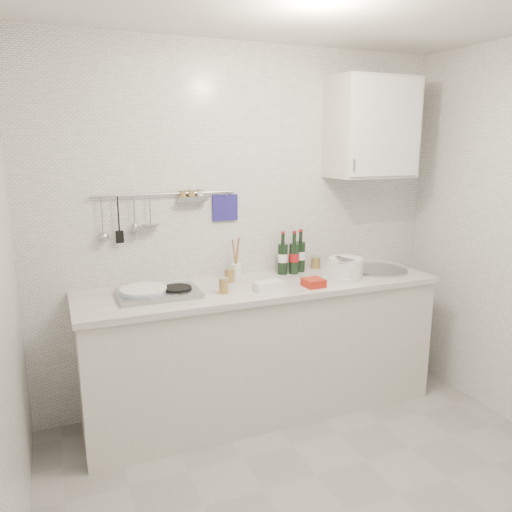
{
  "coord_description": "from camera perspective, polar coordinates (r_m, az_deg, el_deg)",
  "views": [
    {
      "loc": [
        -1.27,
        -1.86,
        1.84
      ],
      "look_at": [
        -0.13,
        0.9,
        1.17
      ],
      "focal_mm": 35.0,
      "sensor_mm": 36.0,
      "label": 1
    }
  ],
  "objects": [
    {
      "name": "floor",
      "position": [
        2.91,
        10.26,
        -26.77
      ],
      "size": [
        3.0,
        3.0,
        0.0
      ],
      "primitive_type": "plane",
      "color": "gray",
      "rests_on": "ground"
    },
    {
      "name": "wine_bottles",
      "position": [
        3.61,
        4.19,
        0.45
      ],
      "size": [
        0.23,
        0.11,
        0.31
      ],
      "rotation": [
        0.0,
        0.0,
        0.15
      ],
      "color": "black",
      "rests_on": "counter"
    },
    {
      "name": "plate_stack_sink",
      "position": [
        3.58,
        9.99,
        -1.37
      ],
      "size": [
        0.32,
        0.3,
        0.14
      ],
      "rotation": [
        0.0,
        0.0,
        0.0
      ],
      "color": "white",
      "rests_on": "counter"
    },
    {
      "name": "plate_stack_hob",
      "position": [
        3.15,
        -12.85,
        -4.09
      ],
      "size": [
        0.31,
        0.3,
        0.05
      ],
      "rotation": [
        0.0,
        0.0,
        -0.15
      ],
      "color": "#4C77AD",
      "rests_on": "counter"
    },
    {
      "name": "counter",
      "position": [
        3.52,
        0.8,
        -10.85
      ],
      "size": [
        2.44,
        0.64,
        0.96
      ],
      "color": "beige",
      "rests_on": "floor"
    },
    {
      "name": "back_wall",
      "position": [
        3.55,
        -1.15,
        3.14
      ],
      "size": [
        3.0,
        0.02,
        2.5
      ],
      "primitive_type": "cube",
      "color": "silver",
      "rests_on": "floor"
    },
    {
      "name": "utensil_crock",
      "position": [
        3.46,
        -2.28,
        -1.54
      ],
      "size": [
        0.07,
        0.07,
        0.3
      ],
      "rotation": [
        0.0,
        0.0,
        0.32
      ],
      "color": "white",
      "rests_on": "counter"
    },
    {
      "name": "jar_b",
      "position": [
        3.79,
        6.86,
        -0.75
      ],
      "size": [
        0.07,
        0.07,
        0.09
      ],
      "rotation": [
        0.0,
        0.0,
        0.27
      ],
      "color": "olive",
      "rests_on": "counter"
    },
    {
      "name": "jar_d",
      "position": [
        3.14,
        -3.72,
        -3.39
      ],
      "size": [
        0.06,
        0.06,
        0.1
      ],
      "rotation": [
        0.0,
        0.0,
        0.19
      ],
      "color": "olive",
      "rests_on": "counter"
    },
    {
      "name": "wall_rail",
      "position": [
        3.32,
        -10.62,
        5.34
      ],
      "size": [
        0.98,
        0.09,
        0.34
      ],
      "color": "#93969B",
      "rests_on": "back_wall"
    },
    {
      "name": "jar_c",
      "position": [
        3.72,
        8.81,
        -1.15
      ],
      "size": [
        0.06,
        0.06,
        0.08
      ],
      "rotation": [
        0.0,
        0.0,
        -0.24
      ],
      "color": "olive",
      "rests_on": "counter"
    },
    {
      "name": "wall_cabinet",
      "position": [
        3.77,
        13.11,
        14.06
      ],
      "size": [
        0.6,
        0.38,
        0.7
      ],
      "color": "beige",
      "rests_on": "back_wall"
    },
    {
      "name": "jar_a",
      "position": [
        3.4,
        -3.06,
        -2.14
      ],
      "size": [
        0.07,
        0.07,
        0.1
      ],
      "rotation": [
        0.0,
        0.0,
        0.12
      ],
      "color": "olive",
      "rests_on": "counter"
    },
    {
      "name": "butter_dish",
      "position": [
        3.21,
        1.43,
        -3.42
      ],
      "size": [
        0.19,
        0.11,
        0.06
      ],
      "primitive_type": "cube",
      "rotation": [
        0.0,
        0.0,
        0.08
      ],
      "color": "white",
      "rests_on": "counter"
    },
    {
      "name": "strawberry_punnet",
      "position": [
        3.31,
        6.59,
        -3.05
      ],
      "size": [
        0.13,
        0.13,
        0.05
      ],
      "primitive_type": "cube",
      "rotation": [
        0.0,
        0.0,
        0.04
      ],
      "color": "red",
      "rests_on": "counter"
    }
  ]
}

